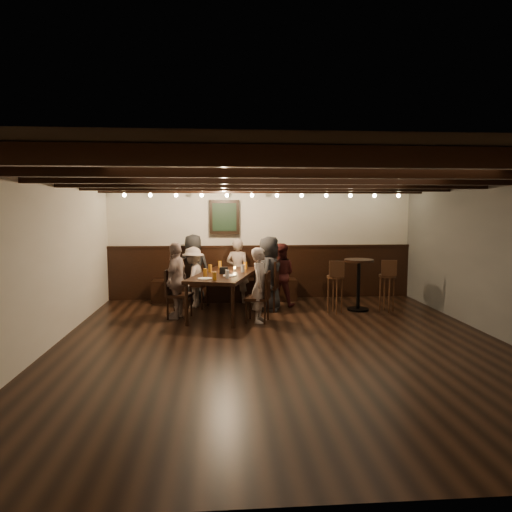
{
  "coord_description": "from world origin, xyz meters",
  "views": [
    {
      "loc": [
        -0.87,
        -6.25,
        1.94
      ],
      "look_at": [
        -0.29,
        1.3,
        1.14
      ],
      "focal_mm": 32.0,
      "sensor_mm": 36.0,
      "label": 1
    }
  ],
  "objects": [
    {
      "name": "person_right_near",
      "position": [
        0.02,
        2.23,
        0.7
      ],
      "size": [
        0.62,
        0.78,
        1.41
      ],
      "primitive_type": "imported",
      "rotation": [
        0.0,
        0.0,
        1.3
      ],
      "color": "#242527",
      "rests_on": "floor"
    },
    {
      "name": "person_right_far",
      "position": [
        -0.22,
        1.36,
        0.64
      ],
      "size": [
        0.42,
        0.53,
        1.27
      ],
      "primitive_type": "imported",
      "rotation": [
        0.0,
        0.0,
        1.3
      ],
      "color": "#BDA9A0",
      "rests_on": "floor"
    },
    {
      "name": "condiment_caddy",
      "position": [
        -0.83,
        1.94,
        0.81
      ],
      "size": [
        0.15,
        0.1,
        0.12
      ],
      "primitive_type": "cube",
      "color": "black",
      "rests_on": "dining_table"
    },
    {
      "name": "plate_near",
      "position": [
        -1.15,
        1.36,
        0.76
      ],
      "size": [
        0.24,
        0.24,
        0.01
      ],
      "primitive_type": "cylinder",
      "color": "white",
      "rests_on": "dining_table"
    },
    {
      "name": "person_bench_right",
      "position": [
        0.29,
        2.62,
        0.63
      ],
      "size": [
        0.71,
        0.62,
        1.25
      ],
      "primitive_type": "imported",
      "rotation": [
        0.0,
        0.0,
        2.87
      ],
      "color": "#4C1B1A",
      "rests_on": "floor"
    },
    {
      "name": "person_left_far",
      "position": [
        -1.66,
        1.76,
        0.67
      ],
      "size": [
        0.53,
        0.85,
        1.34
      ],
      "primitive_type": "imported",
      "rotation": [
        0.0,
        0.0,
        -1.84
      ],
      "color": "gray",
      "rests_on": "floor"
    },
    {
      "name": "room",
      "position": [
        -0.29,
        2.21,
        1.07
      ],
      "size": [
        7.0,
        7.0,
        7.0
      ],
      "color": "black",
      "rests_on": "ground"
    },
    {
      "name": "candle",
      "position": [
        -0.62,
        2.25,
        0.78
      ],
      "size": [
        0.05,
        0.05,
        0.05
      ],
      "primitive_type": "cylinder",
      "color": "beige",
      "rests_on": "dining_table"
    },
    {
      "name": "person_left_near",
      "position": [
        -1.42,
        2.63,
        0.59
      ],
      "size": [
        0.63,
        0.86,
        1.19
      ],
      "primitive_type": "imported",
      "rotation": [
        0.0,
        0.0,
        -1.84
      ],
      "color": "gray",
      "rests_on": "floor"
    },
    {
      "name": "chair_left_near",
      "position": [
        -1.39,
        2.62,
        0.3
      ],
      "size": [
        0.54,
        0.54,
        0.97
      ],
      "rotation": [
        0.0,
        0.0,
        -1.84
      ],
      "color": "black",
      "rests_on": "floor"
    },
    {
      "name": "pint_d",
      "position": [
        -0.48,
        2.11,
        0.82
      ],
      "size": [
        0.07,
        0.07,
        0.14
      ],
      "primitive_type": "cylinder",
      "color": "silver",
      "rests_on": "dining_table"
    },
    {
      "name": "person_bench_centre",
      "position": [
        -0.54,
        3.0,
        0.66
      ],
      "size": [
        0.55,
        0.43,
        1.32
      ],
      "primitive_type": "imported",
      "rotation": [
        0.0,
        0.0,
        2.87
      ],
      "color": "gray",
      "rests_on": "floor"
    },
    {
      "name": "plate_far",
      "position": [
        -0.73,
        1.66,
        0.76
      ],
      "size": [
        0.24,
        0.24,
        0.01
      ],
      "primitive_type": "cylinder",
      "color": "white",
      "rests_on": "dining_table"
    },
    {
      "name": "bar_stool_right",
      "position": [
        2.22,
        1.95,
        0.37
      ],
      "size": [
        0.32,
        0.34,
        0.99
      ],
      "rotation": [
        0.0,
        0.0,
        -0.17
      ],
      "color": "#3E2813",
      "rests_on": "floor"
    },
    {
      "name": "pint_c",
      "position": [
        -1.08,
        2.17,
        0.82
      ],
      "size": [
        0.07,
        0.07,
        0.14
      ],
      "primitive_type": "cylinder",
      "color": "#BF7219",
      "rests_on": "dining_table"
    },
    {
      "name": "dining_table",
      "position": [
        -0.82,
        1.99,
        0.69
      ],
      "size": [
        1.41,
        2.18,
        0.75
      ],
      "rotation": [
        0.0,
        0.0,
        -0.27
      ],
      "color": "black",
      "rests_on": "floor"
    },
    {
      "name": "pint_f",
      "position": [
        -0.77,
        1.41,
        0.82
      ],
      "size": [
        0.07,
        0.07,
        0.14
      ],
      "primitive_type": "cylinder",
      "color": "silver",
      "rests_on": "dining_table"
    },
    {
      "name": "high_top_table",
      "position": [
        1.72,
        2.11,
        0.64
      ],
      "size": [
        0.55,
        0.55,
        0.98
      ],
      "color": "black",
      "rests_on": "floor"
    },
    {
      "name": "person_bench_left",
      "position": [
        -1.45,
        3.1,
        0.7
      ],
      "size": [
        0.78,
        0.61,
        1.41
      ],
      "primitive_type": "imported",
      "rotation": [
        0.0,
        0.0,
        2.87
      ],
      "color": "black",
      "rests_on": "floor"
    },
    {
      "name": "pint_e",
      "position": [
        -1.15,
        1.62,
        0.82
      ],
      "size": [
        0.07,
        0.07,
        0.14
      ],
      "primitive_type": "cylinder",
      "color": "#BF7219",
      "rests_on": "dining_table"
    },
    {
      "name": "bar_stool_left",
      "position": [
        1.22,
        1.9,
        0.37
      ],
      "size": [
        0.31,
        0.33,
        0.99
      ],
      "rotation": [
        0.0,
        0.0,
        -0.09
      ],
      "color": "#3E2813",
      "rests_on": "floor"
    },
    {
      "name": "pint_g",
      "position": [
        -0.98,
        1.21,
        0.82
      ],
      "size": [
        0.07,
        0.07,
        0.14
      ],
      "primitive_type": "cylinder",
      "color": "#BF7219",
      "rests_on": "dining_table"
    },
    {
      "name": "pint_b",
      "position": [
        -0.4,
        2.55,
        0.82
      ],
      "size": [
        0.07,
        0.07,
        0.14
      ],
      "primitive_type": "cylinder",
      "color": "#BF7219",
      "rests_on": "dining_table"
    },
    {
      "name": "chair_left_far",
      "position": [
        -1.63,
        1.75,
        0.27
      ],
      "size": [
        0.49,
        0.49,
        0.87
      ],
      "rotation": [
        0.0,
        0.0,
        -1.84
      ],
      "color": "black",
      "rests_on": "floor"
    },
    {
      "name": "pint_a",
      "position": [
        -0.9,
        2.74,
        0.82
      ],
      "size": [
        0.07,
        0.07,
        0.14
      ],
      "primitive_type": "cylinder",
      "color": "#BF7219",
      "rests_on": "dining_table"
    },
    {
      "name": "chair_right_near",
      "position": [
        -0.0,
        2.23,
        0.29
      ],
      "size": [
        0.53,
        0.53,
        0.95
      ],
      "rotation": [
        0.0,
        0.0,
        1.3
      ],
      "color": "black",
      "rests_on": "floor"
    },
    {
      "name": "chair_right_far",
      "position": [
        -0.25,
        1.37,
        0.26
      ],
      "size": [
        0.48,
        0.48,
        0.86
      ],
      "rotation": [
        0.0,
        0.0,
        1.3
      ],
      "color": "black",
      "rests_on": "floor"
    }
  ]
}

